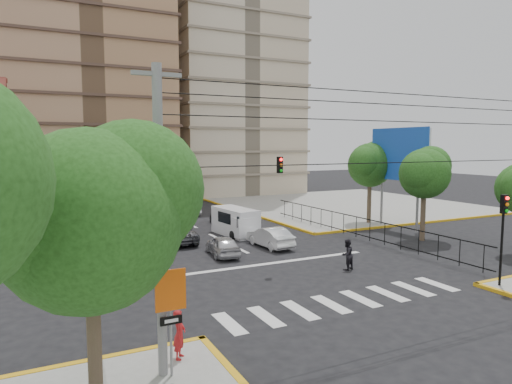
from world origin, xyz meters
TOP-DOWN VIEW (x-y plane):
  - ground at (0.00, 0.00)m, footprint 160.00×160.00m
  - sidewalk_ne at (20.00, 20.00)m, footprint 26.00×26.00m
  - crosswalk_stripes at (0.00, -6.00)m, footprint 12.00×2.40m
  - stop_line at (0.00, 1.20)m, footprint 13.00×0.40m
  - tower_beige at (14.00, 40.00)m, footprint 17.00×16.00m
  - park_fence at (9.00, 4.50)m, footprint 0.10×22.50m
  - billboard at (14.45, 6.00)m, footprint 0.36×6.20m
  - tree_sw_near at (-10.90, -9.99)m, footprint 5.63×4.60m
  - tree_park_a at (13.08, 2.01)m, footprint 4.41×3.60m
  - tree_park_c at (14.09, 9.01)m, footprint 4.65×3.80m
  - tree_tudor at (-11.90, 16.01)m, footprint 5.39×4.40m
  - traffic_light_se at (7.80, -7.80)m, footprint 0.28×0.22m
  - traffic_light_nw at (-7.80, 7.80)m, footprint 0.28×0.22m
  - traffic_light_hanging at (0.00, -2.04)m, footprint 18.00×9.12m
  - utility_pole_sw at (-9.00, -9.00)m, footprint 1.40×0.28m
  - district_sign at (-8.80, -9.24)m, footprint 0.90×0.12m
  - van_right_lane at (1.67, 9.60)m, footprint 2.26×4.76m
  - van_left_lane at (-1.97, 19.84)m, footprint 2.09×4.96m
  - car_silver_front_left at (-1.67, 4.23)m, footprint 1.94×3.91m
  - car_white_front_right at (2.09, 5.02)m, footprint 1.74×4.26m
  - car_grey_mid_left at (-3.33, 9.09)m, footprint 2.31×4.86m
  - car_silver_rear_left at (-1.95, 14.59)m, footprint 2.75×5.41m
  - car_darkgrey_mid_right at (2.52, 14.58)m, footprint 2.16×4.15m
  - car_white_rear_right at (1.64, 21.16)m, footprint 1.49×3.80m
  - pedestrian_sw_corner at (-8.26, -8.23)m, footprint 0.62×0.69m
  - pedestrian_crosswalk at (3.23, -1.87)m, footprint 0.98×0.85m

SIDE VIEW (x-z plane):
  - ground at x=0.00m, z-range 0.00..0.00m
  - park_fence at x=9.00m, z-range -0.83..0.83m
  - crosswalk_stripes at x=0.00m, z-range 0.00..0.01m
  - stop_line at x=0.00m, z-range 0.00..0.01m
  - sidewalk_ne at x=20.00m, z-range 0.00..0.15m
  - car_white_rear_right at x=1.64m, z-range 0.00..1.23m
  - car_silver_front_left at x=-1.67m, z-range 0.00..1.28m
  - car_grey_mid_left at x=-3.33m, z-range 0.00..1.34m
  - car_darkgrey_mid_right at x=2.52m, z-range 0.00..1.35m
  - car_white_front_right at x=2.09m, z-range 0.00..1.37m
  - car_silver_rear_left at x=-1.95m, z-range 0.00..1.50m
  - pedestrian_crosswalk at x=3.23m, z-range 0.00..1.72m
  - pedestrian_sw_corner at x=-8.26m, z-range 0.15..1.72m
  - van_right_lane at x=1.67m, z-range -0.03..2.04m
  - van_left_lane at x=-1.97m, z-range -0.03..2.20m
  - district_sign at x=-8.80m, z-range 0.85..4.05m
  - traffic_light_se at x=7.80m, z-range 0.91..5.31m
  - traffic_light_nw at x=-7.80m, z-range 0.91..5.31m
  - utility_pole_sw at x=-9.00m, z-range 0.27..9.27m
  - tree_park_a at x=13.08m, z-range 1.60..8.42m
  - tree_tudor at x=-11.90m, z-range 1.50..8.93m
  - tree_sw_near at x=-10.90m, z-range 1.48..9.06m
  - tree_park_c at x=14.09m, z-range 1.71..8.96m
  - traffic_light_hanging at x=0.00m, z-range 5.44..6.36m
  - billboard at x=14.45m, z-range 1.95..10.05m
  - tower_beige at x=14.00m, z-range 0.00..48.00m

